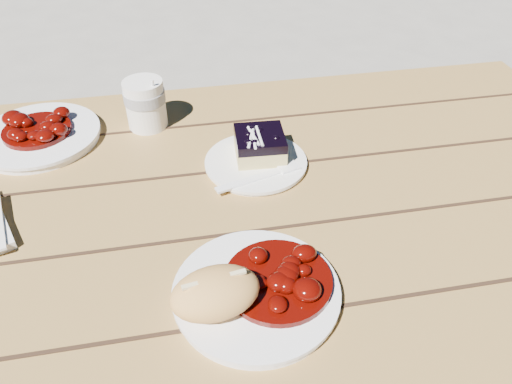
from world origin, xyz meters
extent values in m
cube|color=brown|center=(0.00, 0.00, 0.72)|extent=(2.00, 0.80, 0.05)
cube|color=brown|center=(0.88, 0.32, 0.35)|extent=(0.07, 0.07, 0.70)
cube|color=brown|center=(0.00, 0.65, 0.44)|extent=(1.80, 0.25, 0.04)
cube|color=brown|center=(0.80, 0.65, 0.21)|extent=(0.06, 0.06, 0.42)
cylinder|color=white|center=(0.27, -0.20, 0.76)|extent=(0.22, 0.22, 0.02)
ellipsoid|color=#DFA455|center=(0.22, -0.22, 0.80)|extent=(0.12, 0.09, 0.06)
cylinder|color=white|center=(0.32, 0.09, 0.76)|extent=(0.18, 0.18, 0.01)
cube|color=#CFBE70|center=(0.33, 0.10, 0.77)|extent=(0.09, 0.09, 0.03)
cube|color=black|center=(0.33, 0.10, 0.80)|extent=(0.09, 0.09, 0.02)
cylinder|color=white|center=(0.14, 0.26, 0.80)|extent=(0.08, 0.08, 0.10)
cylinder|color=white|center=(-0.07, 0.24, 0.76)|extent=(0.22, 0.22, 0.02)
camera|label=1|loc=(0.19, -0.62, 1.28)|focal=35.00mm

